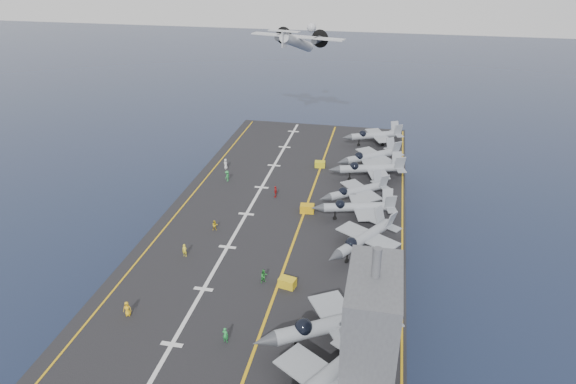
% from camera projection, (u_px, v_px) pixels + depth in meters
% --- Properties ---
extents(ground, '(500.00, 500.00, 0.00)m').
position_uv_depth(ground, '(283.00, 272.00, 85.55)').
color(ground, '#142135').
rests_on(ground, ground).
extents(hull, '(36.00, 90.00, 10.00)m').
position_uv_depth(hull, '(283.00, 247.00, 83.33)').
color(hull, '#56595E').
rests_on(hull, ground).
extents(flight_deck, '(38.00, 92.00, 0.40)m').
position_uv_depth(flight_deck, '(283.00, 219.00, 81.03)').
color(flight_deck, black).
rests_on(flight_deck, hull).
extents(foul_line, '(0.35, 90.00, 0.02)m').
position_uv_depth(foul_line, '(302.00, 219.00, 80.40)').
color(foul_line, gold).
rests_on(foul_line, flight_deck).
extents(landing_centerline, '(0.50, 90.00, 0.02)m').
position_uv_depth(landing_centerline, '(246.00, 214.00, 81.99)').
color(landing_centerline, silver).
rests_on(landing_centerline, flight_deck).
extents(deck_edge_port, '(0.25, 90.00, 0.02)m').
position_uv_depth(deck_edge_port, '(182.00, 208.00, 83.95)').
color(deck_edge_port, gold).
rests_on(deck_edge_port, flight_deck).
extents(deck_edge_stbd, '(0.25, 90.00, 0.02)m').
position_uv_depth(deck_edge_stbd, '(402.00, 229.00, 77.64)').
color(deck_edge_stbd, gold).
rests_on(deck_edge_stbd, flight_deck).
extents(island_superstructure, '(5.00, 10.00, 15.00)m').
position_uv_depth(island_superstructure, '(372.00, 315.00, 48.59)').
color(island_superstructure, '#56595E').
rests_on(island_superstructure, flight_deck).
extents(fighter_jet_0, '(16.97, 18.49, 5.34)m').
position_uv_depth(fighter_jet_0, '(318.00, 383.00, 47.39)').
color(fighter_jet_0, gray).
rests_on(fighter_jet_0, flight_deck).
extents(fighter_jet_1, '(19.23, 17.37, 5.56)m').
position_uv_depth(fighter_jet_1, '(335.00, 323.00, 54.66)').
color(fighter_jet_1, gray).
rests_on(fighter_jet_1, flight_deck).
extents(fighter_jet_3, '(15.02, 16.40, 4.74)m').
position_uv_depth(fighter_jet_3, '(364.00, 237.00, 71.16)').
color(fighter_jet_3, '#9399A1').
rests_on(fighter_jet_3, flight_deck).
extents(fighter_jet_4, '(14.87, 11.75, 4.55)m').
position_uv_depth(fighter_jet_4, '(358.00, 206.00, 79.61)').
color(fighter_jet_4, '#8F979F').
rests_on(fighter_jet_4, flight_deck).
extents(fighter_jet_5, '(15.25, 14.48, 4.42)m').
position_uv_depth(fighter_jet_5, '(357.00, 190.00, 84.83)').
color(fighter_jet_5, gray).
rests_on(fighter_jet_5, flight_deck).
extents(fighter_jet_6, '(15.86, 12.76, 4.80)m').
position_uv_depth(fighter_jet_6, '(371.00, 168.00, 92.71)').
color(fighter_jet_6, '#96A1A7').
rests_on(fighter_jet_6, flight_deck).
extents(fighter_jet_7, '(16.37, 15.52, 4.74)m').
position_uv_depth(fighter_jet_7, '(372.00, 155.00, 98.04)').
color(fighter_jet_7, gray).
rests_on(fighter_jet_7, flight_deck).
extents(fighter_jet_8, '(15.35, 13.13, 4.50)m').
position_uv_depth(fighter_jet_8, '(375.00, 135.00, 108.75)').
color(fighter_jet_8, '#9EA6AE').
rests_on(fighter_jet_8, flight_deck).
extents(tow_cart_a, '(2.34, 1.80, 1.25)m').
position_uv_depth(tow_cart_a, '(287.00, 283.00, 64.63)').
color(tow_cart_a, gold).
rests_on(tow_cart_a, flight_deck).
extents(tow_cart_b, '(2.32, 1.61, 1.33)m').
position_uv_depth(tow_cart_b, '(307.00, 208.00, 82.31)').
color(tow_cart_b, gold).
rests_on(tow_cart_b, flight_deck).
extents(tow_cart_c, '(2.08, 1.47, 1.17)m').
position_uv_depth(tow_cart_c, '(320.00, 164.00, 98.68)').
color(tow_cart_c, gold).
rests_on(tow_cart_c, flight_deck).
extents(crew_0, '(1.29, 1.03, 1.88)m').
position_uv_depth(crew_0, '(127.00, 309.00, 59.57)').
color(crew_0, yellow).
rests_on(crew_0, flight_deck).
extents(crew_1, '(1.20, 0.88, 1.86)m').
position_uv_depth(crew_1, '(185.00, 250.00, 70.76)').
color(crew_1, yellow).
rests_on(crew_1, flight_deck).
extents(crew_2, '(1.16, 0.99, 1.63)m').
position_uv_depth(crew_2, '(215.00, 225.00, 77.14)').
color(crew_2, yellow).
rests_on(crew_2, flight_deck).
extents(crew_3, '(1.01, 1.32, 1.98)m').
position_uv_depth(crew_3, '(227.00, 176.00, 92.82)').
color(crew_3, green).
rests_on(crew_3, flight_deck).
extents(crew_4, '(0.93, 1.30, 2.04)m').
position_uv_depth(crew_4, '(276.00, 192.00, 86.99)').
color(crew_4, '#B21919').
rests_on(crew_4, flight_deck).
extents(crew_5, '(1.42, 1.42, 2.01)m').
position_uv_depth(crew_5, '(226.00, 164.00, 97.77)').
color(crew_5, silver).
rests_on(crew_5, flight_deck).
extents(crew_6, '(1.28, 0.98, 1.92)m').
position_uv_depth(crew_6, '(225.00, 335.00, 55.61)').
color(crew_6, green).
rests_on(crew_6, flight_deck).
extents(crew_7, '(1.33, 1.36, 1.91)m').
position_uv_depth(crew_7, '(264.00, 276.00, 65.33)').
color(crew_7, '#268C33').
rests_on(crew_7, flight_deck).
extents(transport_plane, '(28.14, 22.45, 5.85)m').
position_uv_depth(transport_plane, '(297.00, 42.00, 128.53)').
color(transport_plane, '#B8BABC').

